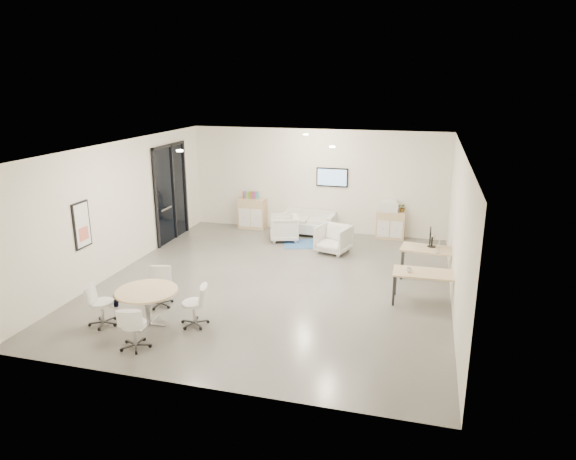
% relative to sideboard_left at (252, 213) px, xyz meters
% --- Properties ---
extents(room_shell, '(9.60, 10.60, 4.80)m').
position_rel_sideboard_left_xyz_m(room_shell, '(2.04, -4.25, 1.11)').
color(room_shell, '#514F4A').
rests_on(room_shell, ground).
extents(glass_door, '(0.09, 1.90, 2.85)m').
position_rel_sideboard_left_xyz_m(glass_door, '(-1.91, -1.74, 1.01)').
color(glass_door, black).
rests_on(glass_door, room_shell).
extents(artwork, '(0.05, 0.54, 1.04)m').
position_rel_sideboard_left_xyz_m(artwork, '(-1.93, -5.85, 1.06)').
color(artwork, black).
rests_on(artwork, room_shell).
extents(wall_tv, '(0.98, 0.06, 0.58)m').
position_rel_sideboard_left_xyz_m(wall_tv, '(2.54, 0.21, 1.26)').
color(wall_tv, black).
rests_on(wall_tv, room_shell).
extents(ceiling_spots, '(3.14, 4.14, 0.03)m').
position_rel_sideboard_left_xyz_m(ceiling_spots, '(1.84, -3.42, 2.69)').
color(ceiling_spots, '#FFEAC6').
rests_on(ceiling_spots, room_shell).
extents(sideboard_left, '(0.87, 0.45, 0.98)m').
position_rel_sideboard_left_xyz_m(sideboard_left, '(0.00, 0.00, 0.00)').
color(sideboard_left, tan).
rests_on(sideboard_left, room_shell).
extents(sideboard_right, '(0.84, 0.41, 0.84)m').
position_rel_sideboard_left_xyz_m(sideboard_right, '(4.39, 0.02, -0.07)').
color(sideboard_right, tan).
rests_on(sideboard_right, room_shell).
extents(books, '(0.50, 0.14, 0.22)m').
position_rel_sideboard_left_xyz_m(books, '(-0.04, 0.00, 0.60)').
color(books, red).
rests_on(books, sideboard_left).
extents(printer, '(0.55, 0.47, 0.36)m').
position_rel_sideboard_left_xyz_m(printer, '(4.32, 0.02, 0.52)').
color(printer, white).
rests_on(printer, sideboard_right).
extents(loveseat, '(1.66, 0.89, 0.61)m').
position_rel_sideboard_left_xyz_m(loveseat, '(1.90, -0.16, -0.16)').
color(loveseat, beige).
rests_on(loveseat, room_shell).
extents(blue_rug, '(1.62, 1.32, 0.01)m').
position_rel_sideboard_left_xyz_m(blue_rug, '(2.12, -1.17, -0.48)').
color(blue_rug, '#315995').
rests_on(blue_rug, room_shell).
extents(armchair_left, '(0.96, 1.00, 0.84)m').
position_rel_sideboard_left_xyz_m(armchair_left, '(1.35, -1.00, -0.07)').
color(armchair_left, beige).
rests_on(armchair_left, room_shell).
extents(armchair_right, '(1.01, 0.98, 0.85)m').
position_rel_sideboard_left_xyz_m(armchair_right, '(2.97, -1.74, -0.06)').
color(armchair_right, beige).
rests_on(armchair_right, room_shell).
extents(desk_rear, '(1.48, 0.84, 0.74)m').
position_rel_sideboard_left_xyz_m(desk_rear, '(5.57, -2.99, 0.17)').
color(desk_rear, tan).
rests_on(desk_rear, room_shell).
extents(desk_front, '(1.36, 0.70, 0.70)m').
position_rel_sideboard_left_xyz_m(desk_front, '(5.46, -4.57, 0.14)').
color(desk_front, tan).
rests_on(desk_front, room_shell).
extents(monitor, '(0.20, 0.50, 0.44)m').
position_rel_sideboard_left_xyz_m(monitor, '(5.53, -2.84, 0.48)').
color(monitor, black).
rests_on(monitor, desk_rear).
extents(round_table, '(1.19, 1.19, 0.73)m').
position_rel_sideboard_left_xyz_m(round_table, '(0.28, -7.04, 0.15)').
color(round_table, tan).
rests_on(round_table, room_shell).
extents(meeting_chairs, '(2.44, 2.44, 0.82)m').
position_rel_sideboard_left_xyz_m(meeting_chairs, '(0.28, -7.04, -0.08)').
color(meeting_chairs, white).
rests_on(meeting_chairs, room_shell).
extents(plant_cabinet, '(0.31, 0.32, 0.21)m').
position_rel_sideboard_left_xyz_m(plant_cabinet, '(4.72, 0.02, 0.46)').
color(plant_cabinet, '#3F7F3F').
rests_on(plant_cabinet, sideboard_right).
extents(plant_floor, '(0.17, 0.31, 0.13)m').
position_rel_sideboard_left_xyz_m(plant_floor, '(-0.81, -6.47, -0.42)').
color(plant_floor, '#3F7F3F').
rests_on(plant_floor, room_shell).
extents(cup, '(0.14, 0.12, 0.12)m').
position_rel_sideboard_left_xyz_m(cup, '(5.12, -4.66, 0.28)').
color(cup, white).
rests_on(cup, desk_front).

